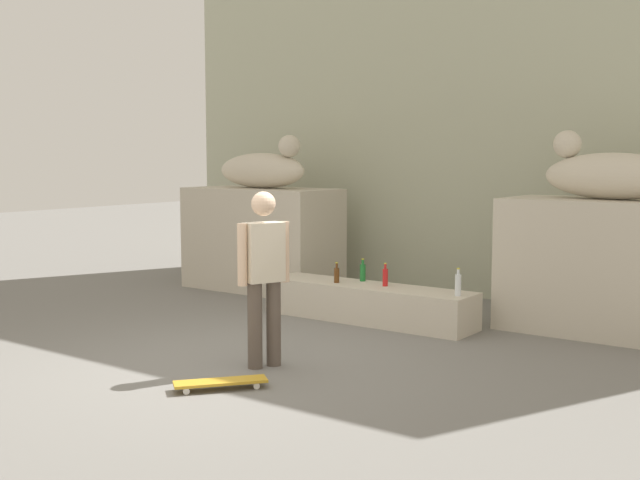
{
  "coord_description": "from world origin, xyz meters",
  "views": [
    {
      "loc": [
        5.15,
        -5.59,
        2.02
      ],
      "look_at": [
        0.13,
        1.27,
        1.1
      ],
      "focal_mm": 44.83,
      "sensor_mm": 36.0,
      "label": 1
    }
  ],
  "objects_px": {
    "statue_reclining_right": "(609,174)",
    "skater": "(264,271)",
    "bottle_clear": "(458,284)",
    "bottle_red": "(385,277)",
    "bottle_brown": "(337,275)",
    "statue_reclining_left": "(263,169)",
    "bottle_green": "(363,272)",
    "skateboard": "(221,382)"
  },
  "relations": [
    {
      "from": "statue_reclining_right",
      "to": "skater",
      "type": "xyz_separation_m",
      "value": [
        -2.16,
        -3.36,
        -0.88
      ]
    },
    {
      "from": "statue_reclining_right",
      "to": "bottle_clear",
      "type": "distance_m",
      "value": 2.07
    },
    {
      "from": "bottle_red",
      "to": "bottle_brown",
      "type": "distance_m",
      "value": 0.63
    },
    {
      "from": "statue_reclining_left",
      "to": "bottle_red",
      "type": "distance_m",
      "value": 3.13
    },
    {
      "from": "statue_reclining_left",
      "to": "bottle_brown",
      "type": "height_order",
      "value": "statue_reclining_left"
    },
    {
      "from": "statue_reclining_right",
      "to": "bottle_brown",
      "type": "relative_size",
      "value": 6.59
    },
    {
      "from": "skater",
      "to": "bottle_red",
      "type": "bearing_deg",
      "value": -154.96
    },
    {
      "from": "bottle_green",
      "to": "skateboard",
      "type": "bearing_deg",
      "value": -77.79
    },
    {
      "from": "bottle_clear",
      "to": "bottle_brown",
      "type": "bearing_deg",
      "value": -178.23
    },
    {
      "from": "skateboard",
      "to": "bottle_red",
      "type": "bearing_deg",
      "value": -135.92
    },
    {
      "from": "statue_reclining_left",
      "to": "bottle_red",
      "type": "xyz_separation_m",
      "value": [
        2.71,
        -0.97,
        -1.24
      ]
    },
    {
      "from": "statue_reclining_left",
      "to": "skateboard",
      "type": "bearing_deg",
      "value": -51.08
    },
    {
      "from": "statue_reclining_left",
      "to": "bottle_green",
      "type": "distance_m",
      "value": 2.73
    },
    {
      "from": "skater",
      "to": "bottle_clear",
      "type": "bearing_deg",
      "value": -178.76
    },
    {
      "from": "statue_reclining_left",
      "to": "bottle_clear",
      "type": "distance_m",
      "value": 4.05
    },
    {
      "from": "bottle_clear",
      "to": "bottle_brown",
      "type": "xyz_separation_m",
      "value": [
        -1.61,
        -0.05,
        -0.03
      ]
    },
    {
      "from": "bottle_brown",
      "to": "statue_reclining_left",
      "type": "bearing_deg",
      "value": 152.26
    },
    {
      "from": "skater",
      "to": "bottle_green",
      "type": "bearing_deg",
      "value": -145.81
    },
    {
      "from": "skateboard",
      "to": "skater",
      "type": "bearing_deg",
      "value": -128.95
    },
    {
      "from": "skateboard",
      "to": "bottle_green",
      "type": "distance_m",
      "value": 3.45
    },
    {
      "from": "statue_reclining_left",
      "to": "bottle_clear",
      "type": "height_order",
      "value": "statue_reclining_left"
    },
    {
      "from": "bottle_red",
      "to": "skater",
      "type": "bearing_deg",
      "value": -86.99
    },
    {
      "from": "bottle_clear",
      "to": "skateboard",
      "type": "bearing_deg",
      "value": -102.76
    },
    {
      "from": "statue_reclining_right",
      "to": "bottle_clear",
      "type": "bearing_deg",
      "value": 49.1
    },
    {
      "from": "skateboard",
      "to": "bottle_clear",
      "type": "relative_size",
      "value": 2.4
    },
    {
      "from": "statue_reclining_right",
      "to": "skateboard",
      "type": "relative_size",
      "value": 2.23
    },
    {
      "from": "skater",
      "to": "bottle_green",
      "type": "height_order",
      "value": "skater"
    },
    {
      "from": "statue_reclining_right",
      "to": "bottle_red",
      "type": "height_order",
      "value": "statue_reclining_right"
    },
    {
      "from": "statue_reclining_left",
      "to": "bottle_brown",
      "type": "distance_m",
      "value": 2.68
    },
    {
      "from": "statue_reclining_right",
      "to": "skater",
      "type": "distance_m",
      "value": 4.09
    },
    {
      "from": "bottle_brown",
      "to": "skater",
      "type": "bearing_deg",
      "value": -71.81
    },
    {
      "from": "bottle_red",
      "to": "bottle_brown",
      "type": "relative_size",
      "value": 1.1
    },
    {
      "from": "bottle_brown",
      "to": "bottle_clear",
      "type": "bearing_deg",
      "value": 1.77
    },
    {
      "from": "statue_reclining_left",
      "to": "bottle_brown",
      "type": "relative_size",
      "value": 6.42
    },
    {
      "from": "skater",
      "to": "skateboard",
      "type": "bearing_deg",
      "value": 34.36
    },
    {
      "from": "bottle_red",
      "to": "bottle_clear",
      "type": "bearing_deg",
      "value": -4.88
    },
    {
      "from": "skater",
      "to": "bottle_green",
      "type": "xyz_separation_m",
      "value": [
        -0.55,
        2.54,
        -0.36
      ]
    },
    {
      "from": "skater",
      "to": "bottle_brown",
      "type": "height_order",
      "value": "skater"
    },
    {
      "from": "bottle_green",
      "to": "bottle_brown",
      "type": "xyz_separation_m",
      "value": [
        -0.19,
        -0.29,
        -0.01
      ]
    },
    {
      "from": "statue_reclining_left",
      "to": "bottle_brown",
      "type": "bearing_deg",
      "value": -24.78
    },
    {
      "from": "bottle_red",
      "to": "bottle_brown",
      "type": "height_order",
      "value": "bottle_red"
    },
    {
      "from": "bottle_clear",
      "to": "statue_reclining_right",
      "type": "bearing_deg",
      "value": 39.42
    }
  ]
}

